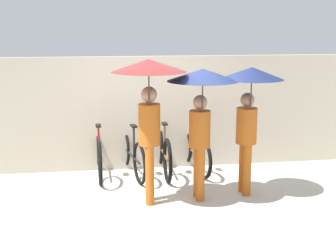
% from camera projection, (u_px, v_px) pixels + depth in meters
% --- Properties ---
extents(ground_plane, '(30.00, 30.00, 0.00)m').
position_uv_depth(ground_plane, '(159.00, 205.00, 6.92)').
color(ground_plane, beige).
extents(back_wall, '(10.26, 0.12, 2.07)m').
position_uv_depth(back_wall, '(145.00, 113.00, 8.56)').
color(back_wall, '#B2A893').
rests_on(back_wall, ground).
extents(parked_bicycle_0, '(0.44, 1.81, 1.07)m').
position_uv_depth(parked_bicycle_0, '(99.00, 154.00, 8.24)').
color(parked_bicycle_0, black).
rests_on(parked_bicycle_0, ground).
extents(parked_bicycle_1, '(0.50, 1.80, 0.98)m').
position_uv_depth(parked_bicycle_1, '(131.00, 154.00, 8.28)').
color(parked_bicycle_1, black).
rests_on(parked_bicycle_1, ground).
extents(parked_bicycle_2, '(0.44, 1.83, 1.02)m').
position_uv_depth(parked_bicycle_2, '(163.00, 152.00, 8.37)').
color(parked_bicycle_2, black).
rests_on(parked_bicycle_2, ground).
extents(parked_bicycle_3, '(0.45, 1.68, 1.11)m').
position_uv_depth(parked_bicycle_3, '(194.00, 151.00, 8.51)').
color(parked_bicycle_3, black).
rests_on(parked_bicycle_3, ground).
extents(pedestrian_leading, '(1.06, 1.06, 2.15)m').
position_uv_depth(pedestrian_leading, '(149.00, 90.00, 6.59)').
color(pedestrian_leading, '#B25619').
rests_on(pedestrian_leading, ground).
extents(pedestrian_center, '(1.04, 1.04, 2.00)m').
position_uv_depth(pedestrian_center, '(202.00, 97.00, 6.77)').
color(pedestrian_center, '#B25619').
rests_on(pedestrian_center, ground).
extents(pedestrian_trailing, '(0.95, 0.95, 2.01)m').
position_uv_depth(pedestrian_trailing, '(250.00, 97.00, 7.00)').
color(pedestrian_trailing, '#B25619').
rests_on(pedestrian_trailing, ground).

